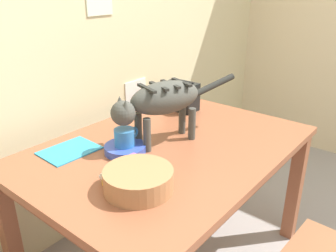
# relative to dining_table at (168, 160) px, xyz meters

# --- Properties ---
(wall_rear) EXTENTS (4.56, 0.11, 2.50)m
(wall_rear) POSITION_rel_dining_table_xyz_m (0.01, 0.66, 0.61)
(wall_rear) COLOR beige
(wall_rear) RESTS_ON ground_plane
(dining_table) EXTENTS (1.37, 0.99, 0.72)m
(dining_table) POSITION_rel_dining_table_xyz_m (0.00, 0.00, 0.00)
(dining_table) COLOR brown
(dining_table) RESTS_ON ground_plane
(cat) EXTENTS (0.67, 0.28, 0.31)m
(cat) POSITION_rel_dining_table_xyz_m (0.00, 0.04, 0.30)
(cat) COLOR #46463F
(cat) RESTS_ON dining_table
(saucer_bowl) EXTENTS (0.19, 0.19, 0.04)m
(saucer_bowl) POSITION_rel_dining_table_xyz_m (-0.18, 0.11, 0.10)
(saucer_bowl) COLOR #344DB7
(saucer_bowl) RESTS_ON dining_table
(coffee_mug) EXTENTS (0.14, 0.10, 0.08)m
(coffee_mug) POSITION_rel_dining_table_xyz_m (-0.18, 0.11, 0.16)
(coffee_mug) COLOR #2E75BB
(coffee_mug) RESTS_ON saucer_bowl
(magazine) EXTENTS (0.26, 0.20, 0.01)m
(magazine) POSITION_rel_dining_table_xyz_m (-0.34, 0.32, 0.08)
(magazine) COLOR #2C93C0
(magazine) RESTS_ON dining_table
(book_stack) EXTENTS (0.19, 0.16, 0.07)m
(book_stack) POSITION_rel_dining_table_xyz_m (-0.35, -0.08, 0.12)
(book_stack) COLOR yellow
(book_stack) RESTS_ON dining_table
(wicker_basket) EXTENTS (0.27, 0.27, 0.08)m
(wicker_basket) POSITION_rel_dining_table_xyz_m (-0.37, -0.16, 0.13)
(wicker_basket) COLOR #AE7449
(wicker_basket) RESTS_ON dining_table
(toaster) EXTENTS (0.12, 0.20, 0.18)m
(toaster) POSITION_rel_dining_table_xyz_m (0.44, 0.26, 0.17)
(toaster) COLOR black
(toaster) RESTS_ON dining_table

